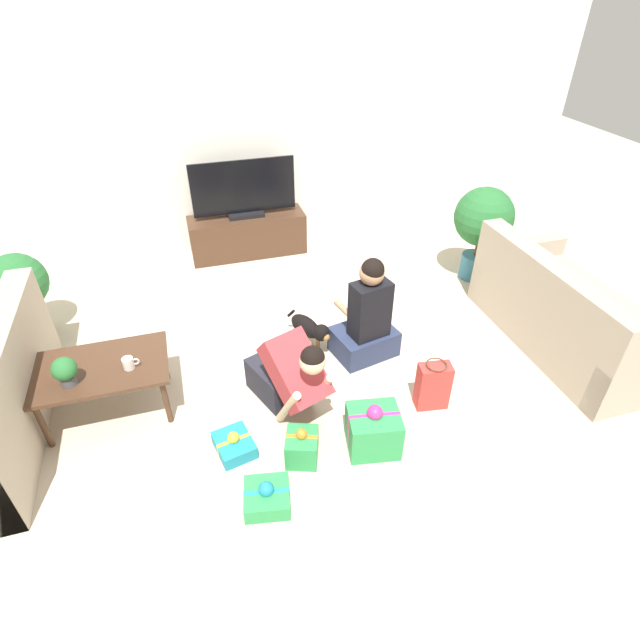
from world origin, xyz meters
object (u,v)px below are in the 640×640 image
object	(u,v)px
potted_plant_corner_right	(483,222)
tabletop_plant	(65,371)
tv	(244,192)
gift_box_b	(373,430)
tv_console	(248,235)
gift_box_a	(267,497)
person_sitting	(367,321)
gift_box_d	(302,447)
coffee_table	(102,371)
person_kneeling	(288,375)
gift_bag_a	(433,386)
sofa_right	(567,315)
mug	(129,363)
potted_plant_corner_left	(19,286)
dog	(309,328)
gift_box_c	(234,445)

from	to	relation	value
potted_plant_corner_right	tabletop_plant	world-z (taller)	potted_plant_corner_right
tv	gift_box_b	distance (m)	3.25
tv_console	gift_box_a	size ratio (longest dim) A/B	3.98
person_sitting	gift_box_d	world-z (taller)	person_sitting
coffee_table	gift_box_b	distance (m)	2.04
gift_box_a	person_kneeling	bearing A→B (deg)	66.46
potted_plant_corner_right	gift_bag_a	distance (m)	2.19
gift_box_d	sofa_right	bearing A→B (deg)	13.01
gift_box_a	mug	bearing A→B (deg)	125.25
gift_bag_a	mug	size ratio (longest dim) A/B	3.50
person_kneeling	person_sitting	xyz separation A→B (m)	(0.80, 0.46, 0.02)
gift_box_d	potted_plant_corner_left	bearing A→B (deg)	133.38
dog	tabletop_plant	world-z (taller)	tabletop_plant
person_sitting	gift_box_a	size ratio (longest dim) A/B	2.90
gift_box_d	person_kneeling	bearing A→B (deg)	86.13
person_kneeling	gift_box_b	size ratio (longest dim) A/B	2.08
sofa_right	person_kneeling	world-z (taller)	sofa_right
potted_plant_corner_right	potted_plant_corner_left	bearing A→B (deg)	176.67
potted_plant_corner_right	gift_box_d	world-z (taller)	potted_plant_corner_right
person_sitting	tv_console	bearing A→B (deg)	-85.34
tv_console	gift_bag_a	xyz separation A→B (m)	(0.92, -2.92, -0.04)
gift_box_a	tabletop_plant	distance (m)	1.64
dog	tabletop_plant	distance (m)	1.97
tv_console	gift_box_d	distance (m)	3.14
sofa_right	tabletop_plant	distance (m)	4.10
potted_plant_corner_left	gift_box_c	distance (m)	2.53
coffee_table	sofa_right	bearing A→B (deg)	-4.02
gift_box_d	coffee_table	bearing A→B (deg)	145.82
tv_console	potted_plant_corner_right	size ratio (longest dim) A/B	1.31
person_sitting	tabletop_plant	world-z (taller)	person_sitting
coffee_table	potted_plant_corner_left	distance (m)	1.46
coffee_table	person_sitting	world-z (taller)	person_sitting
sofa_right	potted_plant_corner_right	xyz separation A→B (m)	(-0.15, 1.27, 0.36)
gift_bag_a	gift_box_d	bearing A→B (deg)	-169.01
coffee_table	gift_box_d	size ratio (longest dim) A/B	3.17
tv	gift_bag_a	bearing A→B (deg)	-72.52
person_kneeling	gift_box_c	world-z (taller)	person_kneeling
sofa_right	potted_plant_corner_left	size ratio (longest dim) A/B	2.27
potted_plant_corner_left	tv_console	bearing A→B (deg)	24.46
person_kneeling	potted_plant_corner_left	bearing A→B (deg)	120.57
potted_plant_corner_right	mug	bearing A→B (deg)	-163.05
gift_box_b	gift_bag_a	xyz separation A→B (m)	(0.59, 0.25, 0.04)
sofa_right	tv_console	world-z (taller)	sofa_right
tv_console	gift_box_d	bearing A→B (deg)	-93.33
coffee_table	dog	size ratio (longest dim) A/B	1.86
potted_plant_corner_right	sofa_right	bearing A→B (deg)	-83.41
person_sitting	gift_box_c	bearing A→B (deg)	18.46
gift_box_d	mug	world-z (taller)	mug
sofa_right	mug	xyz separation A→B (m)	(-3.69, 0.19, 0.19)
tv_console	tv	xyz separation A→B (m)	(0.00, 0.00, 0.52)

